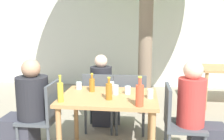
% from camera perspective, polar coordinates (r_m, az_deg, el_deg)
% --- Properties ---
extents(cafe_building_wall, '(10.00, 0.08, 2.80)m').
position_cam_1_polar(cafe_building_wall, '(6.34, 3.55, 8.91)').
color(cafe_building_wall, white).
rests_on(cafe_building_wall, ground_plane).
extents(dining_table_front, '(1.12, 0.83, 0.75)m').
position_cam_1_polar(dining_table_front, '(2.96, -0.70, -7.75)').
color(dining_table_front, '#B27F4C').
rests_on(dining_table_front, ground_plane).
extents(patio_chair_0, '(0.44, 0.44, 0.89)m').
position_cam_1_polar(patio_chair_0, '(3.21, -15.05, -9.52)').
color(patio_chair_0, '#474C51').
rests_on(patio_chair_0, ground_plane).
extents(patio_chair_1, '(0.44, 0.44, 0.89)m').
position_cam_1_polar(patio_chair_1, '(3.02, 14.64, -10.79)').
color(patio_chair_1, '#474C51').
rests_on(patio_chair_1, ground_plane).
extents(patio_chair_2, '(0.44, 0.44, 0.89)m').
position_cam_1_polar(patio_chair_2, '(3.65, -2.86, -6.70)').
color(patio_chair_2, '#474C51').
rests_on(patio_chair_2, ground_plane).
extents(patio_chair_3, '(0.44, 0.44, 0.89)m').
position_cam_1_polar(patio_chair_3, '(3.60, 4.23, -6.94)').
color(patio_chair_3, '#474C51').
rests_on(patio_chair_3, ground_plane).
extents(person_seated_0, '(0.59, 0.39, 1.17)m').
position_cam_1_polar(person_seated_0, '(3.29, -18.83, -8.67)').
color(person_seated_0, '#383842').
rests_on(person_seated_0, ground_plane).
extents(person_seated_1, '(0.56, 0.31, 1.19)m').
position_cam_1_polar(person_seated_1, '(3.05, 19.13, -10.20)').
color(person_seated_1, '#383842').
rests_on(person_seated_1, ground_plane).
extents(person_seated_2, '(0.32, 0.56, 1.13)m').
position_cam_1_polar(person_seated_2, '(3.88, -2.26, -5.66)').
color(person_seated_2, '#383842').
rests_on(person_seated_2, ground_plane).
extents(oil_cruet_0, '(0.06, 0.06, 0.29)m').
position_cam_1_polar(oil_cruet_0, '(2.73, -11.71, -4.85)').
color(oil_cruet_0, gold).
rests_on(oil_cruet_0, dining_table_front).
extents(amber_bottle_1, '(0.07, 0.07, 0.25)m').
position_cam_1_polar(amber_bottle_1, '(2.76, -0.71, -4.80)').
color(amber_bottle_1, '#9E661E').
rests_on(amber_bottle_1, dining_table_front).
extents(amber_bottle_2, '(0.07, 0.07, 0.23)m').
position_cam_1_polar(amber_bottle_2, '(3.10, -4.60, -3.33)').
color(amber_bottle_2, '#9E661E').
rests_on(amber_bottle_2, dining_table_front).
extents(soda_bottle_3, '(0.08, 0.08, 0.31)m').
position_cam_1_polar(soda_bottle_3, '(2.55, 6.34, -5.66)').
color(soda_bottle_3, '#DB4C2D').
rests_on(soda_bottle_3, dining_table_front).
extents(drinking_glass_0, '(0.07, 0.07, 0.11)m').
position_cam_1_polar(drinking_glass_0, '(3.14, -0.16, -3.73)').
color(drinking_glass_0, silver).
rests_on(drinking_glass_0, dining_table_front).
extents(drinking_glass_1, '(0.07, 0.07, 0.11)m').
position_cam_1_polar(drinking_glass_1, '(2.97, 0.80, -4.55)').
color(drinking_glass_1, silver).
rests_on(drinking_glass_1, dining_table_front).
extents(drinking_glass_2, '(0.07, 0.07, 0.10)m').
position_cam_1_polar(drinking_glass_2, '(2.99, 3.59, -4.61)').
color(drinking_glass_2, white).
rests_on(drinking_glass_2, dining_table_front).
extents(drinking_glass_3, '(0.07, 0.07, 0.09)m').
position_cam_1_polar(drinking_glass_3, '(3.24, -7.58, -3.54)').
color(drinking_glass_3, silver).
rests_on(drinking_glass_3, dining_table_front).
extents(drinking_glass_4, '(0.07, 0.07, 0.11)m').
position_cam_1_polar(drinking_glass_4, '(2.85, 8.74, -5.37)').
color(drinking_glass_4, silver).
rests_on(drinking_glass_4, dining_table_front).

